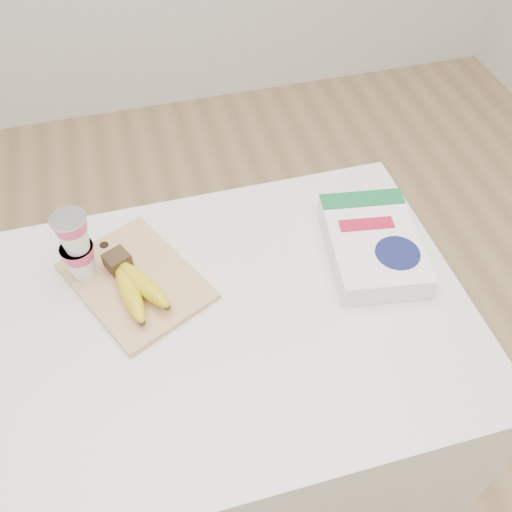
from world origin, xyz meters
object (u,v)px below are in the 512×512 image
Objects in this scene: table at (214,413)px; bananas at (134,285)px; cutting_board at (136,281)px; cereal_box at (373,245)px; yogurt_stack at (76,245)px.

table is 5.29× the size of bananas.
table is 3.65× the size of cutting_board.
cereal_box is (0.51, -0.02, -0.01)m from bananas.
yogurt_stack reaches higher than cutting_board.
table is at bearing -39.02° from yogurt_stack.
cutting_board is 0.05m from bananas.
bananas is 0.68× the size of cereal_box.
yogurt_stack reaches higher than cereal_box.
cereal_box is (0.61, -0.09, -0.07)m from yogurt_stack.
yogurt_stack is (-0.21, 0.17, 0.51)m from table.
yogurt_stack is at bearing 132.06° from cutting_board.
yogurt_stack reaches higher than bananas.
table is 0.58m from yogurt_stack.
bananas is at bearing -173.49° from cereal_box.
cutting_board is at bearing -177.31° from cereal_box.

